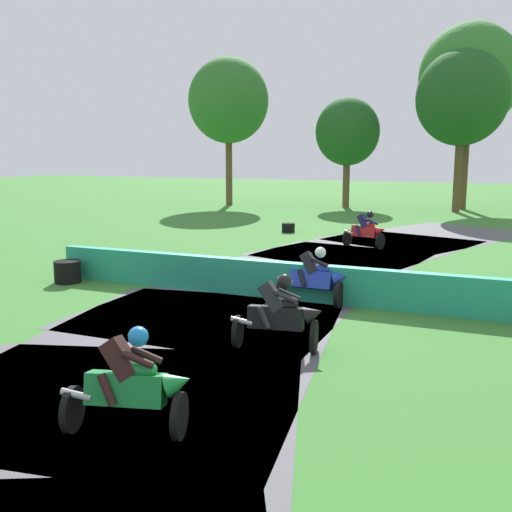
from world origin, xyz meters
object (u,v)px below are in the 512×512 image
Objects in this scene: motorcycle_chase_blue at (315,277)px; motorcycle_fourth_green at (132,384)px; motorcycle_lead_red at (366,230)px; motorcycle_trailing_black at (280,314)px; tire_stack_near at (288,228)px; tire_stack_mid_a at (67,272)px.

motorcycle_fourth_green is (-0.23, -7.12, 0.02)m from motorcycle_chase_blue.
motorcycle_trailing_black reaches higher than motorcycle_lead_red.
motorcycle_trailing_black reaches higher than tire_stack_near.
motorcycle_fourth_green is 19.37m from tire_stack_near.
motorcycle_chase_blue reaches higher than tire_stack_near.
motorcycle_lead_red is at bearing 94.90° from motorcycle_trailing_black.
motorcycle_trailing_black reaches higher than motorcycle_fourth_green.
tire_stack_near is 0.81× the size of tire_stack_mid_a.
motorcycle_lead_red is 2.40× the size of tire_stack_mid_a.
motorcycle_fourth_green is at bearing -45.15° from tire_stack_mid_a.
motorcycle_chase_blue is at bearing -67.73° from tire_stack_near.
motorcycle_fourth_green is 2.35× the size of tire_stack_mid_a.
motorcycle_lead_red reaches higher than motorcycle_fourth_green.
tire_stack_near is at bearing 103.63° from motorcycle_fourth_green.
tire_stack_near is (-4.13, 2.97, -0.46)m from motorcycle_lead_red.
motorcycle_trailing_black is at bearing 80.70° from motorcycle_fourth_green.
motorcycle_lead_red is at bearing 91.56° from motorcycle_fourth_green.
motorcycle_trailing_black is 3.77m from motorcycle_fourth_green.
motorcycle_chase_blue is at bearing 96.46° from motorcycle_trailing_black.
tire_stack_near is (-4.79, 11.70, -0.44)m from motorcycle_chase_blue.
motorcycle_chase_blue is 3.42m from motorcycle_trailing_black.
motorcycle_chase_blue is (0.66, -8.73, -0.02)m from motorcycle_lead_red.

